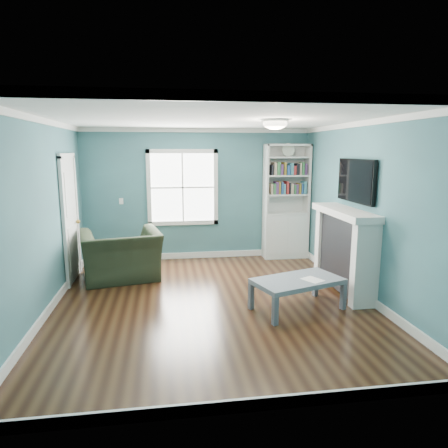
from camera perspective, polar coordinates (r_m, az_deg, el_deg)
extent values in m
plane|color=black|center=(5.90, -1.61, -11.14)|extent=(5.00, 5.00, 0.00)
plane|color=#385E69|center=(8.03, -3.76, 4.19)|extent=(4.50, 0.00, 4.50)
plane|color=#385E69|center=(3.14, 3.66, -5.67)|extent=(4.50, 0.00, 4.50)
plane|color=#385E69|center=(5.75, -24.54, 0.79)|extent=(0.00, 5.00, 5.00)
plane|color=#385E69|center=(6.23, 19.35, 1.81)|extent=(0.00, 5.00, 5.00)
plane|color=white|center=(5.51, -1.75, 14.91)|extent=(5.00, 5.00, 0.00)
cube|color=white|center=(8.24, -3.65, -4.42)|extent=(4.50, 0.03, 0.12)
cube|color=white|center=(3.70, 3.36, -24.40)|extent=(4.50, 0.03, 0.12)
cube|color=white|center=(6.06, -23.50, -10.84)|extent=(0.03, 5.00, 0.12)
cube|color=white|center=(6.51, 18.57, -9.03)|extent=(0.03, 5.00, 0.12)
cube|color=white|center=(7.97, -3.86, 13.22)|extent=(4.50, 0.04, 0.08)
cube|color=white|center=(3.06, 3.86, 17.71)|extent=(4.50, 0.04, 0.08)
cube|color=white|center=(5.69, -25.32, 13.39)|extent=(0.04, 5.00, 0.08)
cube|color=white|center=(6.17, 19.91, 13.45)|extent=(0.04, 5.00, 0.08)
cube|color=white|center=(7.99, -5.92, 5.21)|extent=(1.24, 0.01, 1.34)
cube|color=white|center=(7.97, -10.68, 5.08)|extent=(0.08, 0.06, 1.50)
cube|color=white|center=(8.03, -1.19, 5.29)|extent=(0.08, 0.06, 1.50)
cube|color=white|center=(8.07, -5.83, 0.17)|extent=(1.40, 0.06, 0.08)
cube|color=white|center=(7.94, -6.02, 10.31)|extent=(1.40, 0.06, 0.08)
cube|color=white|center=(7.97, -5.92, 5.20)|extent=(1.24, 0.03, 0.03)
cube|color=white|center=(7.97, -5.92, 5.20)|extent=(0.03, 0.03, 1.34)
cube|color=silver|center=(8.29, 8.72, -1.65)|extent=(0.90, 0.35, 0.90)
cube|color=silver|center=(8.02, 5.98, 6.30)|extent=(0.04, 0.35, 1.40)
cube|color=silver|center=(8.27, 11.80, 6.27)|extent=(0.04, 0.35, 1.40)
cube|color=silver|center=(8.29, 8.60, 6.38)|extent=(0.90, 0.02, 1.40)
cube|color=silver|center=(8.11, 9.08, 11.09)|extent=(0.90, 0.35, 0.04)
cube|color=silver|center=(8.21, 8.81, 1.56)|extent=(0.84, 0.33, 0.03)
cube|color=silver|center=(8.16, 8.88, 4.19)|extent=(0.84, 0.33, 0.03)
cube|color=silver|center=(8.13, 8.96, 6.86)|extent=(0.84, 0.33, 0.03)
cube|color=silver|center=(8.11, 9.03, 9.39)|extent=(0.84, 0.33, 0.03)
cube|color=tan|center=(8.13, 8.95, 5.05)|extent=(0.70, 0.25, 0.22)
cube|color=#33723F|center=(8.10, 9.02, 7.73)|extent=(0.70, 0.25, 0.22)
cylinder|color=beige|center=(8.06, 9.16, 10.42)|extent=(0.26, 0.06, 0.26)
cube|color=black|center=(6.47, 16.90, -4.07)|extent=(0.30, 1.20, 1.10)
cube|color=black|center=(6.51, 16.65, -5.79)|extent=(0.22, 0.65, 0.70)
cube|color=silver|center=(5.88, 19.49, -5.66)|extent=(0.36, 0.16, 1.20)
cube|color=silver|center=(7.05, 14.46, -2.76)|extent=(0.36, 0.16, 1.20)
cube|color=silver|center=(6.33, 16.89, 1.62)|extent=(0.44, 1.58, 0.10)
cube|color=black|center=(6.34, 18.35, 5.88)|extent=(0.06, 1.10, 0.65)
cube|color=silver|center=(7.13, -21.11, 0.49)|extent=(0.04, 0.80, 2.05)
cube|color=white|center=(6.69, -21.86, -0.17)|extent=(0.05, 0.08, 2.13)
cube|color=white|center=(7.56, -20.30, 1.07)|extent=(0.05, 0.08, 2.13)
cube|color=white|center=(7.03, -21.60, 9.06)|extent=(0.05, 0.98, 0.08)
sphere|color=#BF8C3F|center=(7.42, -20.12, 0.33)|extent=(0.07, 0.07, 0.07)
ellipsoid|color=white|center=(5.77, 7.32, 14.03)|extent=(0.34, 0.34, 0.15)
cylinder|color=white|center=(5.78, 7.33, 14.47)|extent=(0.38, 0.38, 0.03)
cube|color=white|center=(8.04, -14.47, 3.18)|extent=(0.08, 0.01, 0.12)
imported|color=#232D1C|center=(7.00, -14.53, -3.20)|extent=(1.43, 1.08, 1.12)
cube|color=#545965|center=(5.17, 7.32, -12.23)|extent=(0.08, 0.08, 0.37)
cube|color=#545965|center=(5.85, 16.68, -9.86)|extent=(0.08, 0.08, 0.37)
cube|color=#545965|center=(5.63, 3.90, -10.23)|extent=(0.08, 0.08, 0.37)
cube|color=#545965|center=(6.26, 12.94, -8.33)|extent=(0.08, 0.08, 0.37)
cube|color=slate|center=(5.63, 10.49, -8.03)|extent=(1.34, 1.00, 0.07)
cube|color=white|center=(5.62, 12.54, -7.77)|extent=(0.32, 0.34, 0.00)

